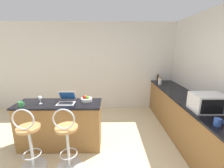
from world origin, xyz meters
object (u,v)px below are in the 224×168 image
object	(u,v)px
storage_jar	(160,81)
fruit_bowl	(86,99)
bar_stool_far	(67,140)
laptop	(67,100)
wine_glass_tall	(40,98)
microwave	(208,103)
mug_green	(21,104)
bar_stool_near	(29,140)
pepper_mill	(158,78)
mug_blue	(218,122)

from	to	relation	value
storage_jar	fruit_bowl	bearing A→B (deg)	-144.67
bar_stool_far	storage_jar	xyz separation A→B (m)	(2.03, 1.96, 0.49)
laptop	wine_glass_tall	distance (m)	0.46
laptop	storage_jar	distance (m)	2.57
microwave	laptop	bearing A→B (deg)	170.47
laptop	mug_green	world-z (taller)	laptop
wine_glass_tall	fruit_bowl	bearing A→B (deg)	9.73
storage_jar	wine_glass_tall	bearing A→B (deg)	-151.48
wine_glass_tall	bar_stool_far	bearing A→B (deg)	-41.62
bar_stool_near	wine_glass_tall	world-z (taller)	bar_stool_near
wine_glass_tall	pepper_mill	distance (m)	3.25
mug_green	bar_stool_near	bearing A→B (deg)	-53.07
bar_stool_far	mug_blue	size ratio (longest dim) A/B	10.01
microwave	bar_stool_far	bearing A→B (deg)	-174.95
microwave	fruit_bowl	xyz separation A→B (m)	(-2.01, 0.48, -0.10)
fruit_bowl	pepper_mill	world-z (taller)	pepper_mill
storage_jar	microwave	bearing A→B (deg)	-83.85
bar_stool_far	storage_jar	distance (m)	2.86
bar_stool_far	mug_blue	distance (m)	2.13
bar_stool_far	mug_blue	world-z (taller)	bar_stool_far
fruit_bowl	wine_glass_tall	size ratio (longest dim) A/B	1.43
fruit_bowl	mug_green	size ratio (longest dim) A/B	2.25
microwave	mug_green	world-z (taller)	microwave
wine_glass_tall	bar_stool_near	bearing A→B (deg)	-87.29
wine_glass_tall	pepper_mill	bearing A→B (deg)	34.06
microwave	pepper_mill	bearing A→B (deg)	93.34
bar_stool_near	wine_glass_tall	distance (m)	0.73
laptop	fruit_bowl	size ratio (longest dim) A/B	1.45
mug_green	bar_stool_far	bearing A→B (deg)	-24.25
bar_stool_near	bar_stool_far	world-z (taller)	same
microwave	pepper_mill	distance (m)	2.16
fruit_bowl	pepper_mill	size ratio (longest dim) A/B	1.00
bar_stool_far	mug_green	distance (m)	1.05
wine_glass_tall	mug_blue	world-z (taller)	wine_glass_tall
bar_stool_near	mug_green	size ratio (longest dim) A/B	11.02
mug_blue	storage_jar	world-z (taller)	storage_jar
fruit_bowl	wine_glass_tall	distance (m)	0.82
wine_glass_tall	mug_green	bearing A→B (deg)	-152.25
microwave	mug_green	xyz separation A→B (m)	(-3.09, 0.20, -0.09)
storage_jar	pepper_mill	bearing A→B (deg)	80.67
bar_stool_near	mug_blue	xyz separation A→B (m)	(2.64, -0.28, 0.44)
mug_blue	fruit_bowl	bearing A→B (deg)	152.86
fruit_bowl	pepper_mill	distance (m)	2.53
bar_stool_near	storage_jar	distance (m)	3.30
microwave	pepper_mill	size ratio (longest dim) A/B	2.26
fruit_bowl	mug_blue	world-z (taller)	fruit_bowl
wine_glass_tall	microwave	bearing A→B (deg)	-6.84
mug_blue	pepper_mill	distance (m)	2.63
fruit_bowl	mug_blue	size ratio (longest dim) A/B	2.05
bar_stool_near	fruit_bowl	xyz separation A→B (m)	(0.78, 0.67, 0.43)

